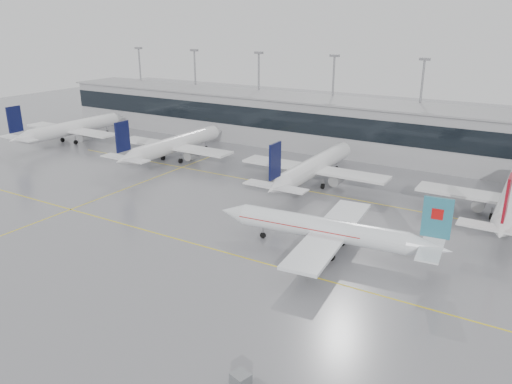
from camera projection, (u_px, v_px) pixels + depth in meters
The scene contains 13 objects.
ground at pixel (212, 249), 70.95m from camera, with size 320.00×320.00×0.00m, color gray.
taxi_line_main at pixel (212, 249), 70.95m from camera, with size 120.00×0.25×0.01m, color yellow.
taxi_line_north at pixel (305, 190), 95.19m from camera, with size 120.00×0.25×0.01m, color yellow.
taxi_line_cross at pixel (133, 186), 97.73m from camera, with size 0.25×60.00×0.01m, color yellow.
terminal at pixel (364, 129), 119.08m from camera, with size 180.00×15.00×12.00m, color #949497.
terminal_glass at pixel (353, 129), 112.49m from camera, with size 180.00×0.20×5.00m, color black.
terminal_roof at pixel (366, 103), 117.05m from camera, with size 182.00×16.00×0.40m, color gray.
light_masts at pixel (375, 95), 121.52m from camera, with size 156.40×1.00×22.60m.
air_canada_jet at pixel (329, 230), 69.20m from camera, with size 33.50×26.09×10.17m.
parked_jet_a at pixel (71, 128), 131.17m from camera, with size 29.64×36.96×11.72m.
parked_jet_b at pixel (174, 145), 114.06m from camera, with size 29.64×36.96×11.72m.
parked_jet_c at pixel (314, 167), 96.96m from camera, with size 29.64×36.96×11.72m.
gse_unit at pixel (241, 381), 43.91m from camera, with size 1.55×1.43×1.55m, color slate.
Camera 1 is at (38.62, -51.85, 30.96)m, focal length 35.00 mm.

